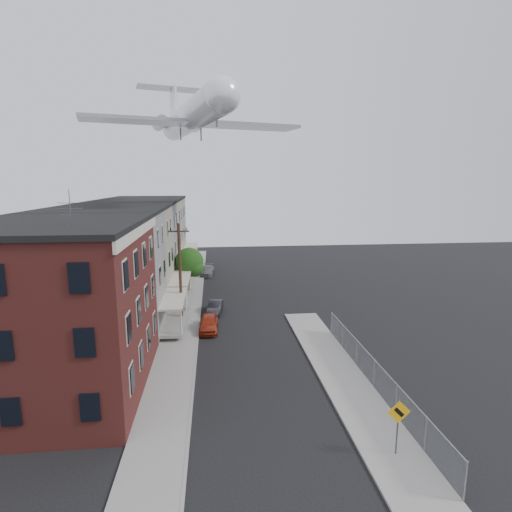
{
  "coord_description": "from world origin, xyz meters",
  "views": [
    {
      "loc": [
        -2.63,
        -16.72,
        12.56
      ],
      "look_at": [
        0.01,
        7.76,
        7.93
      ],
      "focal_mm": 28.0,
      "sensor_mm": 36.0,
      "label": 1
    }
  ],
  "objects_px": {
    "car_near": "(209,323)",
    "car_mid": "(215,307)",
    "airplane": "(191,116)",
    "car_far": "(207,271)",
    "utility_pole": "(180,272)",
    "warning_sign": "(398,419)",
    "street_tree": "(190,263)"
  },
  "relations": [
    {
      "from": "car_near",
      "to": "car_mid",
      "type": "distance_m",
      "value": 4.54
    },
    {
      "from": "car_near",
      "to": "airplane",
      "type": "height_order",
      "value": "airplane"
    },
    {
      "from": "car_mid",
      "to": "car_far",
      "type": "bearing_deg",
      "value": 100.85
    },
    {
      "from": "utility_pole",
      "to": "car_near",
      "type": "xyz_separation_m",
      "value": [
        2.42,
        -2.18,
        -4.01
      ]
    },
    {
      "from": "warning_sign",
      "to": "car_far",
      "type": "height_order",
      "value": "warning_sign"
    },
    {
      "from": "street_tree",
      "to": "car_mid",
      "type": "bearing_deg",
      "value": -70.53
    },
    {
      "from": "car_mid",
      "to": "car_far",
      "type": "xyz_separation_m",
      "value": [
        -0.95,
        16.21,
        0.02
      ]
    },
    {
      "from": "utility_pole",
      "to": "car_near",
      "type": "height_order",
      "value": "utility_pole"
    },
    {
      "from": "street_tree",
      "to": "car_mid",
      "type": "relative_size",
      "value": 1.44
    },
    {
      "from": "utility_pole",
      "to": "airplane",
      "type": "height_order",
      "value": "airplane"
    },
    {
      "from": "warning_sign",
      "to": "car_mid",
      "type": "relative_size",
      "value": 0.78
    },
    {
      "from": "utility_pole",
      "to": "street_tree",
      "type": "bearing_deg",
      "value": 88.11
    },
    {
      "from": "utility_pole",
      "to": "car_mid",
      "type": "distance_m",
      "value": 5.58
    },
    {
      "from": "utility_pole",
      "to": "street_tree",
      "type": "height_order",
      "value": "utility_pole"
    },
    {
      "from": "warning_sign",
      "to": "airplane",
      "type": "bearing_deg",
      "value": 110.45
    },
    {
      "from": "warning_sign",
      "to": "utility_pole",
      "type": "bearing_deg",
      "value": 120.48
    },
    {
      "from": "utility_pole",
      "to": "car_far",
      "type": "height_order",
      "value": "utility_pole"
    },
    {
      "from": "airplane",
      "to": "car_near",
      "type": "bearing_deg",
      "value": -82.15
    },
    {
      "from": "warning_sign",
      "to": "airplane",
      "type": "relative_size",
      "value": 0.11
    },
    {
      "from": "warning_sign",
      "to": "airplane",
      "type": "distance_m",
      "value": 33.99
    },
    {
      "from": "warning_sign",
      "to": "car_mid",
      "type": "xyz_separation_m",
      "value": [
        -8.19,
        21.35,
        -1.29
      ]
    },
    {
      "from": "warning_sign",
      "to": "utility_pole",
      "type": "xyz_separation_m",
      "value": [
        -11.2,
        19.03,
        2.79
      ]
    },
    {
      "from": "car_mid",
      "to": "airplane",
      "type": "xyz_separation_m",
      "value": [
        -2.06,
        6.12,
        18.48
      ]
    },
    {
      "from": "utility_pole",
      "to": "car_mid",
      "type": "relative_size",
      "value": 2.49
    },
    {
      "from": "car_mid",
      "to": "airplane",
      "type": "height_order",
      "value": "airplane"
    },
    {
      "from": "warning_sign",
      "to": "street_tree",
      "type": "bearing_deg",
      "value": 110.58
    },
    {
      "from": "warning_sign",
      "to": "street_tree",
      "type": "relative_size",
      "value": 0.54
    },
    {
      "from": "car_near",
      "to": "car_mid",
      "type": "relative_size",
      "value": 1.08
    },
    {
      "from": "street_tree",
      "to": "airplane",
      "type": "xyz_separation_m",
      "value": [
        0.63,
        -1.48,
        15.62
      ]
    },
    {
      "from": "street_tree",
      "to": "utility_pole",
      "type": "bearing_deg",
      "value": -91.89
    },
    {
      "from": "utility_pole",
      "to": "car_far",
      "type": "bearing_deg",
      "value": 83.64
    },
    {
      "from": "car_near",
      "to": "car_mid",
      "type": "height_order",
      "value": "car_near"
    }
  ]
}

